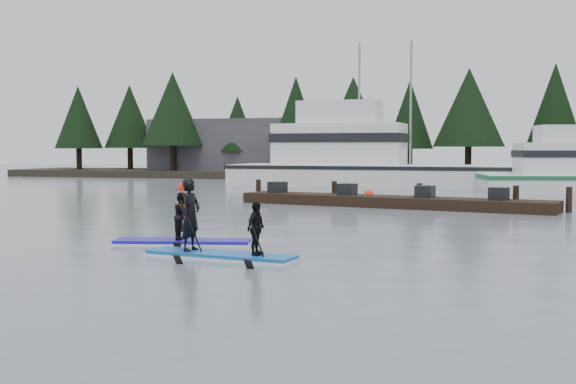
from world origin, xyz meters
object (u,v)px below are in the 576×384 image
(fishing_boat_large, at_px, (364,173))
(paddleboard_solo, at_px, (183,229))
(floating_dock, at_px, (391,202))
(paddleboard_duo, at_px, (217,233))

(fishing_boat_large, distance_m, paddleboard_solo, 30.28)
(floating_dock, xyz_separation_m, paddleboard_duo, (-1.79, -15.28, 0.35))
(floating_dock, bearing_deg, paddleboard_solo, -92.30)
(fishing_boat_large, height_order, floating_dock, fishing_boat_large)
(fishing_boat_large, relative_size, floating_dock, 1.40)
(fishing_boat_large, distance_m, floating_dock, 17.39)
(paddleboard_solo, relative_size, paddleboard_duo, 0.99)
(paddleboard_duo, bearing_deg, paddleboard_solo, 140.70)
(fishing_boat_large, xyz_separation_m, paddleboard_solo, (0.68, -30.27, -0.42))
(paddleboard_solo, bearing_deg, fishing_boat_large, 78.73)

